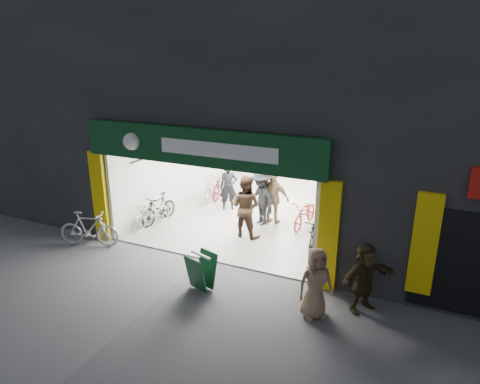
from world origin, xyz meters
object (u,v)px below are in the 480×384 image
Objects in this scene: bike_left_front at (151,214)px; parked_bike at (89,229)px; sandwich_board at (201,270)px; bike_right_front at (315,233)px; pedestrian_near at (315,283)px.

bike_left_front is 1.99m from parked_bike.
sandwich_board is at bearing -117.09° from parked_bike.
bike_left_front is at bearing -178.27° from bike_right_front.
pedestrian_near is at bearing -79.38° from bike_right_front.
bike_right_front is (5.00, 0.53, 0.07)m from bike_left_front.
sandwich_board is (-2.63, -0.04, -0.29)m from pedestrian_near.
sandwich_board reaches higher than bike_left_front.
sandwich_board is at bearing 141.14° from pedestrian_near.
bike_left_front is 6.31m from pedestrian_near.
parked_bike is 4.01m from sandwich_board.
pedestrian_near is 2.64m from sandwich_board.
pedestrian_near reaches higher than bike_left_front.
pedestrian_near is at bearing 18.26° from sandwich_board.
bike_left_front is at bearing -40.38° from parked_bike.
bike_right_front reaches higher than bike_left_front.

